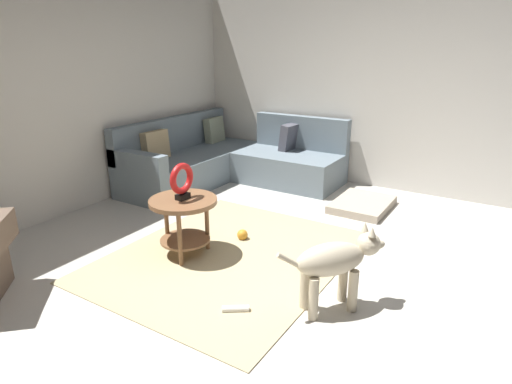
% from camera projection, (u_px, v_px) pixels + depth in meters
% --- Properties ---
extents(ground_plane, '(6.00, 6.00, 0.10)m').
position_uv_depth(ground_plane, '(290.00, 291.00, 3.45)').
color(ground_plane, beige).
extents(wall_back, '(6.00, 0.12, 2.70)m').
position_uv_depth(wall_back, '(42.00, 93.00, 4.47)').
color(wall_back, silver).
rests_on(wall_back, ground_plane).
extents(wall_right, '(0.12, 6.00, 2.70)m').
position_uv_depth(wall_right, '(402.00, 85.00, 5.36)').
color(wall_right, silver).
rests_on(wall_right, ground_plane).
extents(area_rug, '(2.30, 1.90, 0.01)m').
position_uv_depth(area_rug, '(229.00, 256.00, 3.91)').
color(area_rug, tan).
rests_on(area_rug, ground_plane).
extents(sectional_couch, '(2.20, 2.25, 0.88)m').
position_uv_depth(sectional_couch, '(228.00, 162.00, 5.95)').
color(sectional_couch, slate).
rests_on(sectional_couch, ground_plane).
extents(side_table, '(0.60, 0.60, 0.54)m').
position_uv_depth(side_table, '(184.00, 212.00, 3.81)').
color(side_table, brown).
rests_on(side_table, ground_plane).
extents(torus_sculpture, '(0.28, 0.08, 0.33)m').
position_uv_depth(torus_sculpture, '(182.00, 180.00, 3.72)').
color(torus_sculpture, black).
rests_on(torus_sculpture, side_table).
extents(dog_bed_mat, '(0.80, 0.60, 0.09)m').
position_uv_depth(dog_bed_mat, '(362.00, 204.00, 5.05)').
color(dog_bed_mat, '#B2A38E').
rests_on(dog_bed_mat, ground_plane).
extents(dog, '(0.69, 0.57, 0.63)m').
position_uv_depth(dog, '(336.00, 262.00, 3.02)').
color(dog, beige).
rests_on(dog, ground_plane).
extents(dog_toy_ball, '(0.11, 0.11, 0.11)m').
position_uv_depth(dog_toy_ball, '(242.00, 235.00, 4.23)').
color(dog_toy_ball, orange).
rests_on(dog_toy_ball, ground_plane).
extents(dog_toy_rope, '(0.15, 0.19, 0.05)m').
position_uv_depth(dog_toy_rope, '(236.00, 309.00, 3.09)').
color(dog_toy_rope, silver).
rests_on(dog_toy_rope, ground_plane).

